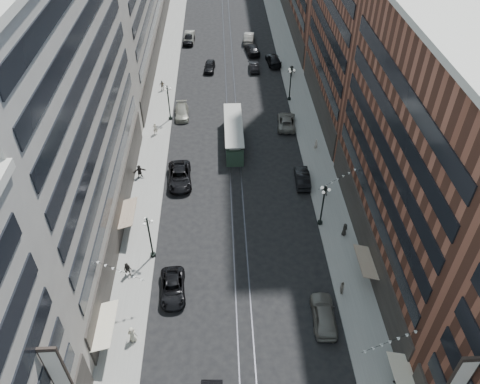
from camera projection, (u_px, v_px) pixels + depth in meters
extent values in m
plane|color=black|center=(231.00, 102.00, 73.89)|extent=(220.00, 220.00, 0.00)
cube|color=gray|center=(166.00, 74.00, 81.04)|extent=(4.00, 180.00, 0.15)
cube|color=gray|center=(292.00, 71.00, 81.78)|extent=(4.00, 180.00, 0.15)
cube|color=#2D2D33|center=(225.00, 73.00, 81.43)|extent=(0.12, 180.00, 0.02)
cube|color=#2D2D33|center=(233.00, 73.00, 81.48)|extent=(0.12, 180.00, 0.02)
cube|color=gray|center=(57.00, 119.00, 43.75)|extent=(8.00, 36.00, 28.00)
cube|color=brown|center=(427.00, 159.00, 42.42)|extent=(8.00, 30.00, 24.00)
cylinder|color=black|center=(153.00, 255.00, 49.17)|extent=(0.56, 0.56, 0.30)
cylinder|color=black|center=(150.00, 239.00, 47.57)|extent=(0.18, 0.18, 5.20)
sphere|color=black|center=(147.00, 219.00, 45.74)|extent=(0.24, 0.24, 0.24)
sphere|color=white|center=(152.00, 222.00, 46.02)|extent=(0.36, 0.36, 0.36)
sphere|color=white|center=(145.00, 219.00, 46.29)|extent=(0.36, 0.36, 0.36)
sphere|color=white|center=(144.00, 225.00, 45.70)|extent=(0.36, 0.36, 0.36)
cylinder|color=black|center=(171.00, 118.00, 69.60)|extent=(0.56, 0.56, 0.30)
cylinder|color=black|center=(169.00, 104.00, 68.00)|extent=(0.18, 0.18, 5.20)
sphere|color=black|center=(167.00, 86.00, 66.18)|extent=(0.24, 0.24, 0.24)
sphere|color=white|center=(170.00, 89.00, 66.45)|extent=(0.36, 0.36, 0.36)
sphere|color=white|center=(166.00, 88.00, 66.72)|extent=(0.36, 0.36, 0.36)
sphere|color=white|center=(165.00, 90.00, 66.13)|extent=(0.36, 0.36, 0.36)
cylinder|color=black|center=(320.00, 222.00, 52.82)|extent=(0.56, 0.56, 0.30)
cylinder|color=black|center=(322.00, 207.00, 51.22)|extent=(0.18, 0.18, 5.20)
sphere|color=black|center=(325.00, 187.00, 49.39)|extent=(0.24, 0.24, 0.24)
sphere|color=white|center=(329.00, 190.00, 49.67)|extent=(0.36, 0.36, 0.36)
sphere|color=white|center=(322.00, 188.00, 49.94)|extent=(0.36, 0.36, 0.36)
sphere|color=white|center=(324.00, 192.00, 49.35)|extent=(0.36, 0.36, 0.36)
cylinder|color=black|center=(289.00, 99.00, 74.01)|extent=(0.56, 0.56, 0.30)
cylinder|color=black|center=(290.00, 85.00, 72.41)|extent=(0.18, 0.18, 5.20)
sphere|color=black|center=(292.00, 68.00, 70.58)|extent=(0.24, 0.24, 0.24)
sphere|color=white|center=(294.00, 70.00, 70.86)|extent=(0.36, 0.36, 0.36)
sphere|color=white|center=(290.00, 69.00, 71.13)|extent=(0.36, 0.36, 0.36)
sphere|color=white|center=(290.00, 71.00, 70.54)|extent=(0.36, 0.36, 0.36)
cube|color=#273D2D|center=(234.00, 136.00, 64.45)|extent=(2.28, 10.94, 2.37)
cube|color=gray|center=(234.00, 127.00, 63.50)|extent=(1.46, 10.03, 0.55)
cube|color=gray|center=(233.00, 125.00, 63.26)|extent=(2.46, 11.12, 0.14)
cylinder|color=black|center=(235.00, 159.00, 61.91)|extent=(2.10, 0.64, 0.64)
cylinder|color=black|center=(233.00, 125.00, 68.12)|extent=(2.10, 0.64, 0.64)
imported|color=black|center=(173.00, 288.00, 45.36)|extent=(2.71, 5.30, 1.43)
imported|color=#626057|center=(324.00, 314.00, 42.88)|extent=(2.33, 5.29, 1.77)
imported|color=#B4AF95|center=(132.00, 334.00, 41.15)|extent=(0.94, 0.64, 1.76)
imported|color=black|center=(128.00, 270.00, 46.72)|extent=(0.89, 0.56, 1.72)
imported|color=gray|center=(342.00, 287.00, 45.10)|extent=(0.47, 0.97, 1.63)
imported|color=black|center=(180.00, 176.00, 58.24)|extent=(3.23, 6.31, 1.70)
imported|color=gray|center=(182.00, 112.00, 70.16)|extent=(2.24, 5.00, 1.42)
imported|color=black|center=(189.00, 39.00, 90.47)|extent=(2.38, 5.10, 1.69)
imported|color=black|center=(302.00, 178.00, 58.17)|extent=(1.87, 4.87, 1.58)
imported|color=#67645B|center=(286.00, 121.00, 68.06)|extent=(3.10, 5.70, 1.52)
imported|color=black|center=(273.00, 60.00, 83.54)|extent=(2.74, 5.71, 1.60)
imported|color=black|center=(209.00, 66.00, 81.60)|extent=(2.20, 4.57, 1.50)
imported|color=gray|center=(249.00, 38.00, 90.85)|extent=(2.40, 5.38, 1.72)
imported|color=black|center=(139.00, 171.00, 58.78)|extent=(1.67, 1.01, 1.74)
imported|color=#9D9382|center=(162.00, 85.00, 75.86)|extent=(1.07, 0.63, 1.71)
imported|color=black|center=(325.00, 189.00, 56.23)|extent=(0.86, 0.73, 1.54)
imported|color=#C2B2A0|center=(316.00, 145.00, 63.33)|extent=(0.66, 0.54, 1.57)
imported|color=black|center=(291.00, 71.00, 79.56)|extent=(1.29, 0.79, 1.87)
imported|color=black|center=(254.00, 66.00, 81.76)|extent=(1.58, 4.32, 1.41)
imported|color=black|center=(252.00, 49.00, 86.89)|extent=(2.94, 5.72, 1.59)
imported|color=gray|center=(189.00, 37.00, 91.16)|extent=(2.04, 5.21, 1.69)
imported|color=beige|center=(155.00, 129.00, 66.11)|extent=(0.69, 0.48, 1.79)
imported|color=black|center=(345.00, 229.00, 51.11)|extent=(0.85, 0.82, 1.57)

